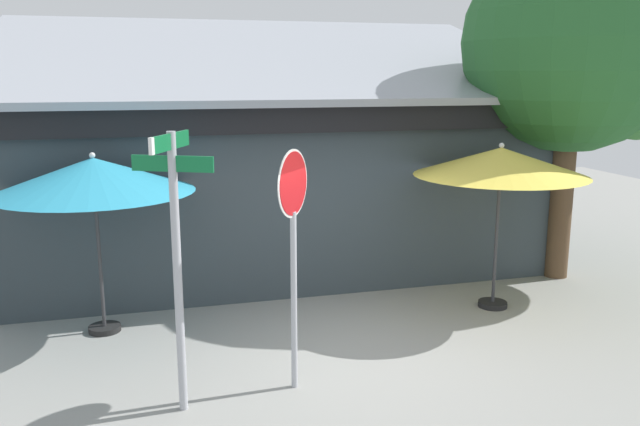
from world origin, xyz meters
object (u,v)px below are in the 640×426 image
Objects in this scene: patio_umbrella_mustard_center at (501,163)px; shade_tree at (590,48)px; street_sign_post at (176,245)px; patio_umbrella_teal_left at (94,176)px; stop_sign at (293,226)px.

patio_umbrella_mustard_center is 0.44× the size of shade_tree.
street_sign_post is 1.16× the size of patio_umbrella_mustard_center.
patio_umbrella_teal_left is at bearing 110.21° from street_sign_post.
shade_tree reaches higher than patio_umbrella_teal_left.
patio_umbrella_mustard_center reaches higher than patio_umbrella_teal_left.
shade_tree is at bearing 26.02° from stop_sign.
shade_tree is (2.12, 1.00, 1.69)m from patio_umbrella_mustard_center.
street_sign_post is at bearing -156.93° from shade_tree.
street_sign_post is 1.28m from stop_sign.
street_sign_post is 2.68m from patio_umbrella_teal_left.
stop_sign is (1.26, 0.19, 0.08)m from street_sign_post.
patio_umbrella_teal_left is at bearing 133.41° from stop_sign.
shade_tree is (6.93, 2.95, 2.11)m from street_sign_post.
shade_tree reaches higher than patio_umbrella_mustard_center.
patio_umbrella_mustard_center is (5.73, -0.54, 0.05)m from patio_umbrella_teal_left.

